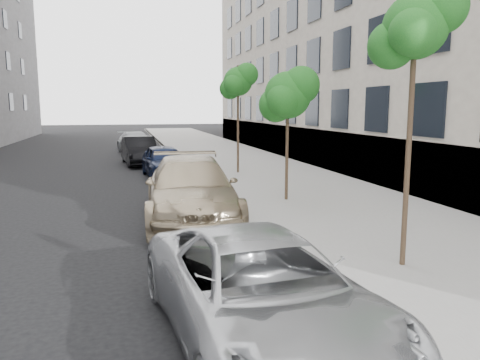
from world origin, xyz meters
name	(u,v)px	position (x,y,z in m)	size (l,w,h in m)	color
ground	(264,326)	(0.00, 0.00, 0.00)	(160.00, 160.00, 0.00)	black
sidewalk	(220,153)	(4.30, 24.00, 0.07)	(6.40, 72.00, 0.14)	gray
curb	(172,154)	(1.18, 24.00, 0.07)	(0.15, 72.00, 0.14)	#9E9B93
tree_near	(417,28)	(3.23, 1.50, 4.47)	(1.53, 1.33, 5.10)	#38281C
tree_mid	(289,95)	(3.23, 8.00, 3.46)	(1.79, 1.59, 4.20)	#38281C
tree_far	(239,82)	(3.23, 14.50, 4.20)	(1.64, 1.44, 4.87)	#38281C
minivan	(262,292)	(-0.18, -0.49, 0.72)	(2.37, 5.15, 1.43)	#B3B6B8
suv	(191,190)	(-0.10, 6.50, 0.86)	(2.40, 5.90, 1.71)	tan
sedan_blue	(164,161)	(-0.10, 14.74, 0.71)	(1.69, 4.20, 1.43)	black
sedan_black	(140,151)	(-0.99, 19.72, 0.75)	(1.59, 4.55, 1.50)	black
sedan_rear	(136,143)	(-0.99, 26.14, 0.71)	(1.99, 4.89, 1.42)	gray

